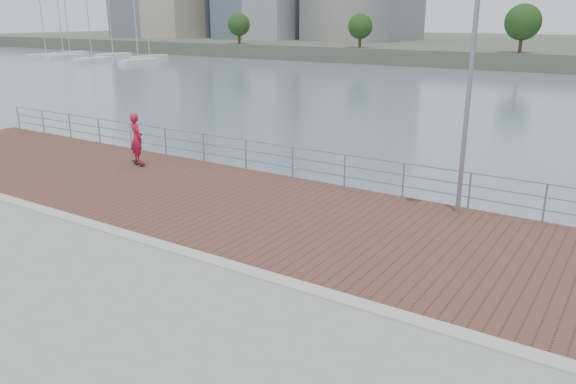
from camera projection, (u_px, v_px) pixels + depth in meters
The scene contains 8 objects.
water at pixel (241, 347), 13.18m from camera, with size 400.00×400.00×0.00m, color slate.
brick_lane at pixel (320, 222), 15.45m from camera, with size 40.00×6.80×0.02m, color brown.
curb at pixel (239, 268), 12.57m from camera, with size 40.00×0.40×0.06m, color #B7B5AD.
guardrail at pixel (373, 171), 17.96m from camera, with size 39.06×0.06×1.13m.
street_lamp at pixel (468, 43), 14.42m from camera, with size 0.49×1.42×6.72m.
skateboard at pixel (139, 163), 21.38m from camera, with size 0.88×0.52×0.10m.
skateboarder at pixel (137, 138), 21.10m from camera, with size 0.69×0.45×1.88m, color #B31739.
marina at pixel (95, 56), 101.99m from camera, with size 28.26×16.73×10.91m.
Camera 1 is at (7.20, -9.01, 5.43)m, focal length 35.00 mm.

